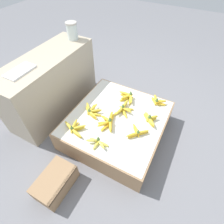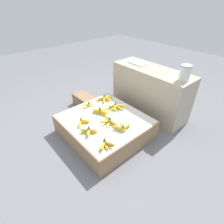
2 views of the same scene
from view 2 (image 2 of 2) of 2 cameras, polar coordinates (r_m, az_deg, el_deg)
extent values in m
plane|color=slate|center=(2.47, -2.30, -7.12)|extent=(10.00, 10.00, 0.00)
cube|color=#997551|center=(2.38, -2.37, -4.75)|extent=(1.05, 0.99, 0.26)
cube|color=silver|center=(2.30, -2.45, -2.16)|extent=(1.02, 0.96, 0.00)
cube|color=tan|center=(2.80, 12.26, 6.58)|extent=(1.23, 0.44, 0.73)
cube|color=#997551|center=(3.06, -9.11, 3.71)|extent=(0.38, 0.24, 0.19)
cube|color=brown|center=(2.98, -10.99, 4.33)|extent=(0.38, 0.02, 0.02)
ellipsoid|color=gold|center=(2.21, -10.27, -4.04)|extent=(0.12, 0.12, 0.03)
ellipsoid|color=gold|center=(2.24, -9.09, -3.35)|extent=(0.12, 0.12, 0.03)
ellipsoid|color=gold|center=(2.28, -9.89, -2.66)|extent=(0.12, 0.11, 0.03)
ellipsoid|color=gold|center=(2.20, -10.36, -3.46)|extent=(0.11, 0.12, 0.03)
ellipsoid|color=gold|center=(2.22, -8.85, -2.83)|extent=(0.12, 0.12, 0.03)
ellipsoid|color=gold|center=(2.27, -9.84, -1.96)|extent=(0.12, 0.11, 0.03)
cone|color=#5B7F3D|center=(2.21, -10.16, -2.08)|extent=(0.03, 0.03, 0.04)
ellipsoid|color=gold|center=(2.09, -8.53, -6.45)|extent=(0.10, 0.11, 0.03)
ellipsoid|color=gold|center=(2.06, -7.61, -6.98)|extent=(0.11, 0.11, 0.03)
ellipsoid|color=gold|center=(2.08, -6.31, -6.44)|extent=(0.10, 0.12, 0.03)
ellipsoid|color=gold|center=(2.07, -8.92, -5.72)|extent=(0.11, 0.11, 0.03)
ellipsoid|color=gold|center=(2.03, -7.71, -6.51)|extent=(0.11, 0.11, 0.03)
ellipsoid|color=gold|center=(2.06, -6.67, -5.82)|extent=(0.11, 0.11, 0.03)
cone|color=#5B7F3D|center=(2.03, -7.62, -4.89)|extent=(0.04, 0.04, 0.05)
ellipsoid|color=gold|center=(1.89, -3.30, -11.37)|extent=(0.07, 0.13, 0.03)
ellipsoid|color=gold|center=(1.90, -1.99, -11.14)|extent=(0.13, 0.07, 0.03)
ellipsoid|color=gold|center=(1.92, -0.82, -10.51)|extent=(0.12, 0.11, 0.03)
ellipsoid|color=gold|center=(1.86, -2.95, -10.84)|extent=(0.10, 0.12, 0.03)
ellipsoid|color=gold|center=(1.88, -0.81, -10.19)|extent=(0.13, 0.08, 0.03)
cone|color=#5B7F3D|center=(1.87, -2.50, -8.83)|extent=(0.04, 0.04, 0.05)
ellipsoid|color=#DBCC4C|center=(2.57, -6.81, 2.31)|extent=(0.03, 0.11, 0.03)
ellipsoid|color=#DBCC4C|center=(2.58, -7.99, 2.33)|extent=(0.11, 0.03, 0.03)
ellipsoid|color=#DBCC4C|center=(2.52, -8.50, 1.54)|extent=(0.03, 0.11, 0.03)
ellipsoid|color=#DBCC4C|center=(2.58, -7.00, 3.16)|extent=(0.08, 0.11, 0.03)
ellipsoid|color=#DBCC4C|center=(2.53, -8.71, 2.38)|extent=(0.08, 0.11, 0.03)
cone|color=#5B7F3D|center=(2.51, -7.60, 3.21)|extent=(0.03, 0.03, 0.04)
ellipsoid|color=gold|center=(2.35, -2.89, -0.75)|extent=(0.16, 0.06, 0.03)
ellipsoid|color=gold|center=(2.39, -2.75, -0.09)|extent=(0.10, 0.15, 0.03)
ellipsoid|color=gold|center=(2.42, -3.35, 0.38)|extent=(0.10, 0.15, 0.03)
ellipsoid|color=gold|center=(2.43, -4.46, 0.43)|extent=(0.16, 0.07, 0.03)
ellipsoid|color=gold|center=(2.39, -4.79, -0.11)|extent=(0.15, 0.11, 0.03)
ellipsoid|color=gold|center=(2.33, -2.61, -0.09)|extent=(0.16, 0.08, 0.03)
ellipsoid|color=gold|center=(2.38, -3.00, 0.64)|extent=(0.06, 0.16, 0.03)
ellipsoid|color=gold|center=(2.42, -3.99, 1.19)|extent=(0.14, 0.11, 0.03)
ellipsoid|color=gold|center=(2.38, -4.77, 0.51)|extent=(0.15, 0.11, 0.03)
cone|color=#5B7F3D|center=(2.34, -3.94, 1.19)|extent=(0.04, 0.04, 0.05)
ellipsoid|color=gold|center=(2.26, -1.18, -2.35)|extent=(0.16, 0.09, 0.03)
ellipsoid|color=gold|center=(2.22, -1.93, -3.18)|extent=(0.14, 0.14, 0.03)
ellipsoid|color=gold|center=(2.18, -1.11, -3.88)|extent=(0.11, 0.16, 0.03)
ellipsoid|color=gold|center=(2.19, 0.26, -3.83)|extent=(0.17, 0.04, 0.03)
ellipsoid|color=gold|center=(2.23, -1.27, -2.08)|extent=(0.17, 0.06, 0.03)
ellipsoid|color=gold|center=(2.18, -1.54, -2.93)|extent=(0.05, 0.17, 0.03)
ellipsoid|color=gold|center=(2.16, 0.32, -3.33)|extent=(0.16, 0.03, 0.03)
cone|color=#5B7F3D|center=(2.17, -0.75, -1.81)|extent=(0.04, 0.04, 0.05)
ellipsoid|color=gold|center=(2.12, 4.40, -5.41)|extent=(0.04, 0.17, 0.03)
ellipsoid|color=gold|center=(2.14, 3.27, -4.91)|extent=(0.15, 0.12, 0.03)
ellipsoid|color=gold|center=(2.10, 2.47, -5.68)|extent=(0.17, 0.09, 0.03)
ellipsoid|color=gold|center=(2.10, 4.71, -4.61)|extent=(0.04, 0.17, 0.03)
ellipsoid|color=gold|center=(2.11, 3.32, -4.48)|extent=(0.15, 0.12, 0.03)
ellipsoid|color=gold|center=(2.08, 2.19, -5.03)|extent=(0.16, 0.10, 0.03)
cone|color=#5B7F3D|center=(2.04, 3.59, -4.48)|extent=(0.04, 0.04, 0.05)
ellipsoid|color=gold|center=(2.68, -3.65, 3.99)|extent=(0.06, 0.15, 0.03)
ellipsoid|color=gold|center=(2.66, -2.54, 3.74)|extent=(0.13, 0.12, 0.03)
ellipsoid|color=gold|center=(2.67, -1.81, 3.98)|extent=(0.15, 0.04, 0.03)
ellipsoid|color=gold|center=(2.71, -1.39, 4.46)|extent=(0.09, 0.15, 0.03)
ellipsoid|color=gold|center=(2.67, -3.71, 4.52)|extent=(0.07, 0.15, 0.03)
ellipsoid|color=gold|center=(2.63, -2.60, 4.13)|extent=(0.13, 0.13, 0.03)
ellipsoid|color=gold|center=(2.66, -1.60, 4.50)|extent=(0.15, 0.06, 0.03)
ellipsoid|color=gold|center=(2.70, -1.38, 5.02)|extent=(0.08, 0.15, 0.03)
cone|color=#5B7F3D|center=(2.67, -2.51, 5.50)|extent=(0.03, 0.03, 0.04)
ellipsoid|color=gold|center=(2.50, 0.28, 1.56)|extent=(0.08, 0.16, 0.03)
ellipsoid|color=gold|center=(2.47, 0.45, 1.21)|extent=(0.07, 0.16, 0.03)
ellipsoid|color=gold|center=(2.47, 1.25, 1.14)|extent=(0.15, 0.12, 0.03)
ellipsoid|color=gold|center=(2.48, 2.27, 1.27)|extent=(0.16, 0.06, 0.03)
ellipsoid|color=gold|center=(2.51, 2.00, 1.78)|extent=(0.12, 0.15, 0.03)
ellipsoid|color=gold|center=(2.48, 0.32, 2.11)|extent=(0.08, 0.16, 0.03)
ellipsoid|color=gold|center=(2.45, 0.90, 1.58)|extent=(0.12, 0.14, 0.03)
ellipsoid|color=gold|center=(2.45, 2.06, 1.63)|extent=(0.16, 0.04, 0.03)
ellipsoid|color=gold|center=(2.49, 2.61, 2.21)|extent=(0.14, 0.13, 0.03)
cone|color=#5B7F3D|center=(2.47, 1.13, 3.00)|extent=(0.03, 0.03, 0.05)
cylinder|color=silver|center=(2.37, 22.71, 11.50)|extent=(0.13, 0.13, 0.18)
cylinder|color=#B7B2A8|center=(2.33, 23.25, 13.69)|extent=(0.13, 0.13, 0.02)
cube|color=white|center=(2.83, 8.25, 15.53)|extent=(0.28, 0.15, 0.02)
camera|label=1|loc=(2.65, -32.90, 30.97)|focal=28.00mm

